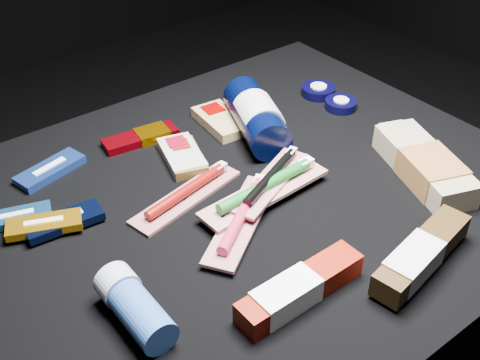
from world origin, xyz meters
TOP-DOWN VIEW (x-y plane):
  - ground at (0.00, 0.00)m, footprint 3.00×3.00m
  - cloth_table at (0.00, 0.00)m, footprint 0.98×0.78m
  - luna_bar_0 at (-0.21, 0.24)m, footprint 0.13×0.07m
  - luna_bar_1 at (-0.31, 0.16)m, footprint 0.11×0.07m
  - luna_bar_2 at (-0.25, 0.10)m, footprint 0.12×0.06m
  - luna_bar_3 at (-0.28, 0.11)m, footprint 0.12×0.08m
  - clif_bar_0 at (-0.01, 0.14)m, footprint 0.09×0.12m
  - clif_bar_1 at (-0.01, 0.15)m, footprint 0.09×0.12m
  - clif_bar_2 at (0.11, 0.20)m, footprint 0.08×0.13m
  - power_bar at (-0.03, 0.24)m, footprint 0.14×0.06m
  - lotion_bottle at (0.14, 0.12)m, footprint 0.14×0.24m
  - cream_tin_upper at (0.34, 0.17)m, footprint 0.07×0.07m
  - cream_tin_lower at (0.34, 0.10)m, footprint 0.06×0.06m
  - bodywash_bottle at (0.28, -0.15)m, footprint 0.14×0.23m
  - deodorant_stick at (-0.26, -0.12)m, footprint 0.05×0.13m
  - toothbrush_pack_0 at (-0.06, 0.05)m, footprint 0.22×0.09m
  - toothbrush_pack_1 at (-0.04, -0.06)m, footprint 0.21×0.16m
  - toothbrush_pack_2 at (0.03, -0.04)m, footprint 0.24×0.07m
  - toothbrush_pack_3 at (0.05, -0.03)m, footprint 0.20×0.12m
  - toothpaste_carton_red at (-0.07, -0.22)m, footprint 0.19×0.05m
  - toothpaste_carton_green at (0.10, -0.29)m, footprint 0.20×0.08m

SIDE VIEW (x-z plane):
  - ground at x=0.00m, z-range 0.00..0.00m
  - cloth_table at x=0.00m, z-range 0.00..0.40m
  - luna_bar_0 at x=-0.21m, z-range 0.40..0.41m
  - power_bar at x=-0.03m, z-range 0.40..0.42m
  - toothbrush_pack_0 at x=-0.06m, z-range 0.40..0.42m
  - clif_bar_0 at x=-0.01m, z-range 0.40..0.42m
  - luna_bar_1 at x=-0.31m, z-range 0.40..0.42m
  - cream_tin_lower at x=0.34m, z-range 0.40..0.42m
  - clif_bar_1 at x=-0.01m, z-range 0.40..0.42m
  - cream_tin_upper at x=0.34m, z-range 0.40..0.42m
  - clif_bar_2 at x=0.11m, z-range 0.40..0.42m
  - luna_bar_2 at x=-0.25m, z-range 0.40..0.42m
  - luna_bar_3 at x=-0.28m, z-range 0.41..0.42m
  - toothbrush_pack_1 at x=-0.04m, z-range 0.40..0.43m
  - toothpaste_carton_red at x=-0.07m, z-range 0.40..0.44m
  - bodywash_bottle at x=0.28m, z-range 0.40..0.45m
  - toothbrush_pack_2 at x=0.03m, z-range 0.41..0.44m
  - toothpaste_carton_green at x=0.10m, z-range 0.40..0.44m
  - deodorant_stick at x=-0.26m, z-range 0.40..0.45m
  - toothbrush_pack_3 at x=0.05m, z-range 0.42..0.44m
  - lotion_bottle at x=0.14m, z-range 0.40..0.48m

